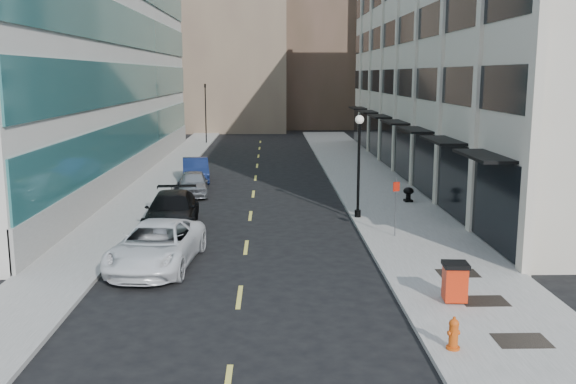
{
  "coord_description": "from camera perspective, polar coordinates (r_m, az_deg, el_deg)",
  "views": [
    {
      "loc": [
        1.0,
        -17.67,
        7.05
      ],
      "look_at": [
        1.75,
        8.51,
        2.23
      ],
      "focal_mm": 40.0,
      "sensor_mm": 36.0,
      "label": 1
    }
  ],
  "objects": [
    {
      "name": "grate_far",
      "position": [
        23.5,
        14.86,
        -6.99
      ],
      "size": [
        1.4,
        1.0,
        0.01
      ],
      "primitive_type": "cube",
      "color": "black",
      "rests_on": "sidewalk_right"
    },
    {
      "name": "ground",
      "position": [
        19.05,
        -4.62,
        -11.32
      ],
      "size": [
        160.0,
        160.0,
        0.0
      ],
      "primitive_type": "plane",
      "color": "black",
      "rests_on": "ground"
    },
    {
      "name": "trash_bin",
      "position": [
        20.49,
        14.62,
        -7.63
      ],
      "size": [
        0.81,
        0.88,
        1.24
      ],
      "rotation": [
        0.0,
        0.0,
        -0.07
      ],
      "color": "red",
      "rests_on": "sidewalk_right"
    },
    {
      "name": "sign_post",
      "position": [
        27.85,
        9.57,
        -0.63
      ],
      "size": [
        0.29,
        0.11,
        2.54
      ],
      "rotation": [
        0.0,
        0.0,
        0.28
      ],
      "color": "slate",
      "rests_on": "sidewalk_right"
    },
    {
      "name": "building_right",
      "position": [
        47.46,
        18.42,
        12.26
      ],
      "size": [
        15.3,
        46.5,
        18.25
      ],
      "color": "beige",
      "rests_on": "ground"
    },
    {
      "name": "traffic_signal",
      "position": [
        66.01,
        -7.38,
        9.19
      ],
      "size": [
        0.66,
        0.66,
        6.98
      ],
      "color": "black",
      "rests_on": "ground"
    },
    {
      "name": "road_centerline",
      "position": [
        35.39,
        -3.22,
        -1.07
      ],
      "size": [
        0.15,
        68.2,
        0.01
      ],
      "color": "#D8CC4C",
      "rests_on": "ground"
    },
    {
      "name": "grate_near",
      "position": [
        18.35,
        20.06,
        -12.3
      ],
      "size": [
        1.4,
        1.0,
        0.01
      ],
      "primitive_type": "cube",
      "color": "black",
      "rests_on": "sidewalk_right"
    },
    {
      "name": "urn_planter",
      "position": [
        35.78,
        10.65,
        -0.08
      ],
      "size": [
        0.57,
        0.57,
        0.79
      ],
      "rotation": [
        0.0,
        0.0,
        0.11
      ],
      "color": "black",
      "rests_on": "sidewalk_right"
    },
    {
      "name": "car_silver_sedan",
      "position": [
        38.19,
        -8.41,
        0.77
      ],
      "size": [
        2.16,
        4.37,
        1.43
      ],
      "primitive_type": "imported",
      "rotation": [
        0.0,
        0.0,
        0.12
      ],
      "color": "gray",
      "rests_on": "ground"
    },
    {
      "name": "car_blue_sedan",
      "position": [
        42.98,
        -8.21,
        1.94
      ],
      "size": [
        2.3,
        4.96,
        1.57
      ],
      "primitive_type": "imported",
      "rotation": [
        0.0,
        0.0,
        0.14
      ],
      "color": "#14214D",
      "rests_on": "ground"
    },
    {
      "name": "skyline_tan_far",
      "position": [
        96.92,
        -10.8,
        12.58
      ],
      "size": [
        12.0,
        14.0,
        22.0
      ],
      "primitive_type": "cube",
      "color": "#7C6A51",
      "rests_on": "ground"
    },
    {
      "name": "sidewalk_right",
      "position": [
        38.86,
        8.02,
        -0.01
      ],
      "size": [
        5.0,
        80.0,
        0.15
      ],
      "primitive_type": "cube",
      "color": "gray",
      "rests_on": "ground"
    },
    {
      "name": "sidewalk_left",
      "position": [
        39.04,
        -12.69,
        -0.12
      ],
      "size": [
        3.0,
        80.0,
        0.15
      ],
      "primitive_type": "cube",
      "color": "gray",
      "rests_on": "ground"
    },
    {
      "name": "lamppost",
      "position": [
        31.16,
        6.32,
        3.16
      ],
      "size": [
        0.42,
        0.42,
        5.09
      ],
      "color": "black",
      "rests_on": "sidewalk_right"
    },
    {
      "name": "grate_mid",
      "position": [
        20.97,
        17.03,
        -9.24
      ],
      "size": [
        1.4,
        1.0,
        0.01
      ],
      "primitive_type": "cube",
      "color": "black",
      "rests_on": "sidewalk_right"
    },
    {
      "name": "fire_hydrant",
      "position": [
        17.18,
        14.51,
        -12.08
      ],
      "size": [
        0.35,
        0.35,
        0.86
      ],
      "rotation": [
        0.0,
        0.0,
        0.13
      ],
      "color": "#DE4F0F",
      "rests_on": "sidewalk_right"
    },
    {
      "name": "car_white_van",
      "position": [
        24.22,
        -11.61,
        -4.68
      ],
      "size": [
        3.28,
        6.15,
        1.65
      ],
      "primitive_type": "imported",
      "rotation": [
        0.0,
        0.0,
        -0.1
      ],
      "color": "white",
      "rests_on": "ground"
    },
    {
      "name": "skyline_stone",
      "position": [
        85.43,
        10.08,
        12.25
      ],
      "size": [
        10.0,
        14.0,
        20.0
      ],
      "primitive_type": "cube",
      "color": "beige",
      "rests_on": "ground"
    },
    {
      "name": "building_left",
      "position": [
        47.87,
        -23.0,
        13.15
      ],
      "size": [
        16.14,
        46.0,
        20.0
      ],
      "color": "silver",
      "rests_on": "ground"
    },
    {
      "name": "skyline_tan_near",
      "position": [
        86.1,
        -5.13,
        15.02
      ],
      "size": [
        14.0,
        18.0,
        28.0
      ],
      "primitive_type": "cube",
      "color": "#7C6A51",
      "rests_on": "ground"
    },
    {
      "name": "car_black_pickup",
      "position": [
        30.17,
        -10.31,
        -1.66
      ],
      "size": [
        2.53,
        5.73,
        1.64
      ],
      "primitive_type": "imported",
      "rotation": [
        0.0,
        0.0,
        0.04
      ],
      "color": "black",
      "rests_on": "ground"
    }
  ]
}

